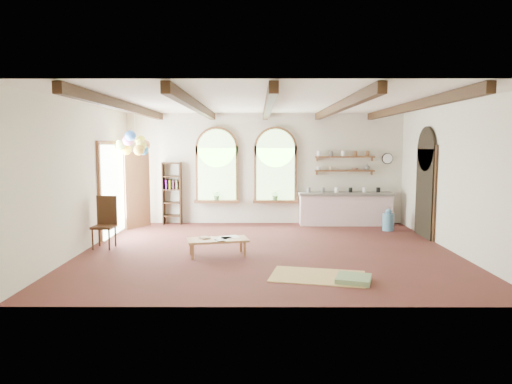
{
  "coord_description": "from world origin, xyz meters",
  "views": [
    {
      "loc": [
        -0.23,
        -9.8,
        2.32
      ],
      "look_at": [
        -0.26,
        0.6,
        1.22
      ],
      "focal_mm": 32.0,
      "sensor_mm": 36.0,
      "label": 1
    }
  ],
  "objects_px": {
    "coffee_table": "(218,241)",
    "side_chair": "(105,233)",
    "balloon_cluster": "(135,144)",
    "kitchen_counter": "(345,208)"
  },
  "relations": [
    {
      "from": "coffee_table",
      "to": "side_chair",
      "type": "height_order",
      "value": "side_chair"
    },
    {
      "from": "balloon_cluster",
      "to": "kitchen_counter",
      "type": "bearing_deg",
      "value": 12.58
    },
    {
      "from": "coffee_table",
      "to": "kitchen_counter",
      "type": "bearing_deg",
      "value": 47.68
    },
    {
      "from": "balloon_cluster",
      "to": "side_chair",
      "type": "bearing_deg",
      "value": -99.17
    },
    {
      "from": "coffee_table",
      "to": "balloon_cluster",
      "type": "bearing_deg",
      "value": 133.82
    },
    {
      "from": "coffee_table",
      "to": "balloon_cluster",
      "type": "xyz_separation_m",
      "value": [
        -2.32,
        2.42,
        2.01
      ]
    },
    {
      "from": "kitchen_counter",
      "to": "balloon_cluster",
      "type": "height_order",
      "value": "balloon_cluster"
    },
    {
      "from": "coffee_table",
      "to": "balloon_cluster",
      "type": "relative_size",
      "value": 1.15
    },
    {
      "from": "coffee_table",
      "to": "side_chair",
      "type": "distance_m",
      "value": 2.69
    },
    {
      "from": "side_chair",
      "to": "balloon_cluster",
      "type": "distance_m",
      "value": 2.64
    }
  ]
}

